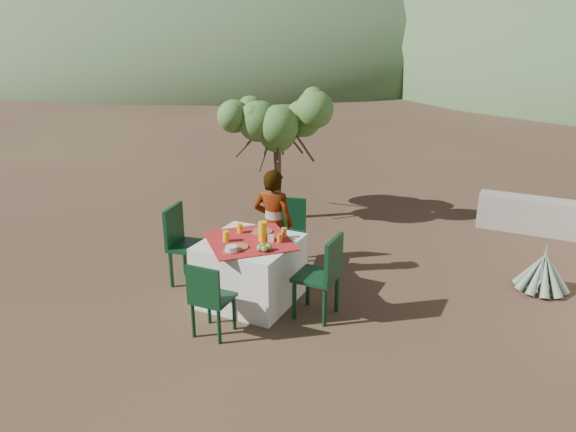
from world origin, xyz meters
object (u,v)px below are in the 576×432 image
object	(u,v)px
shrub_tree	(282,129)
table	(250,270)
chair_right	(323,273)
person	(273,224)
chair_far	(289,229)
chair_near	(209,297)
chair_left	(184,241)
agave	(543,272)
juice_pitcher	(263,231)

from	to	relation	value
shrub_tree	table	bearing A→B (deg)	-71.22
chair_right	person	size ratio (longest dim) A/B	0.68
chair_far	person	distance (m)	0.48
chair_near	chair_right	distance (m)	1.27
chair_left	shrub_tree	world-z (taller)	shrub_tree
chair_far	agave	world-z (taller)	chair_far
agave	juice_pitcher	size ratio (longest dim) A/B	3.05
agave	chair_far	bearing A→B (deg)	-168.55
chair_right	juice_pitcher	bearing A→B (deg)	-94.43
chair_far	person	xyz separation A→B (m)	(-0.01, -0.43, 0.21)
table	shrub_tree	distance (m)	3.10
juice_pitcher	agave	bearing A→B (deg)	30.08
table	agave	world-z (taller)	table
table	chair_left	bearing A→B (deg)	176.41
juice_pitcher	chair_left	bearing A→B (deg)	179.77
chair_left	agave	distance (m)	4.44
agave	juice_pitcher	bearing A→B (deg)	-149.92
chair_far	chair_left	xyz separation A→B (m)	(-0.94, -1.07, 0.05)
chair_left	person	distance (m)	1.14
chair_near	person	bearing A→B (deg)	-88.81
juice_pitcher	person	bearing A→B (deg)	107.24
chair_far	agave	xyz separation A→B (m)	(3.15, 0.64, -0.27)
chair_far	chair_right	size ratio (longest dim) A/B	0.94
table	person	xyz separation A→B (m)	(-0.05, 0.71, 0.33)
table	chair_near	distance (m)	0.91
chair_near	shrub_tree	size ratio (longest dim) A/B	0.44
chair_left	chair_right	xyz separation A→B (m)	(1.91, -0.07, -0.02)
chair_near	shrub_tree	bearing A→B (deg)	-76.95
table	person	distance (m)	0.78
table	juice_pitcher	xyz separation A→B (m)	(0.15, 0.06, 0.50)
chair_far	table	bearing A→B (deg)	-101.12
shrub_tree	chair_near	bearing A→B (deg)	-75.26
table	person	bearing A→B (deg)	94.37
table	chair_far	world-z (taller)	chair_far
chair_left	agave	xyz separation A→B (m)	(4.09, 1.71, -0.32)
juice_pitcher	chair_far	bearing A→B (deg)	99.88
juice_pitcher	shrub_tree	bearing A→B (deg)	111.92
shrub_tree	juice_pitcher	xyz separation A→B (m)	(1.08, -2.68, -0.63)
chair_near	juice_pitcher	world-z (taller)	juice_pitcher
chair_far	shrub_tree	size ratio (longest dim) A/B	0.48
chair_right	table	bearing A→B (deg)	-90.18
chair_right	shrub_tree	xyz separation A→B (m)	(-1.86, 2.75, 0.97)
chair_far	shrub_tree	distance (m)	2.09
chair_left	chair_right	world-z (taller)	chair_left
chair_left	person	xyz separation A→B (m)	(0.92, 0.65, 0.16)
chair_near	chair_far	bearing A→B (deg)	-89.82
chair_far	juice_pitcher	bearing A→B (deg)	-93.25
chair_right	shrub_tree	world-z (taller)	shrub_tree
table	agave	bearing A→B (deg)	29.69
table	chair_right	world-z (taller)	chair_right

